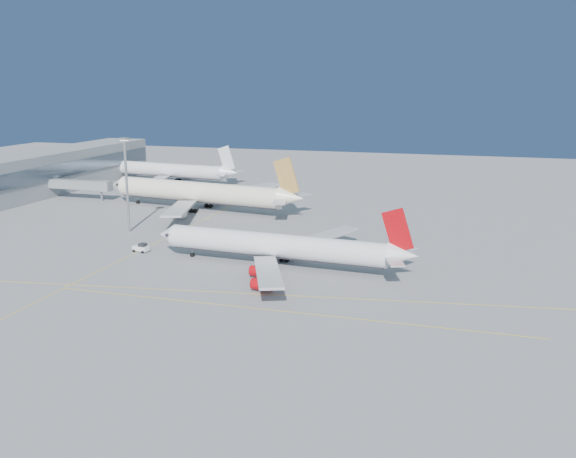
% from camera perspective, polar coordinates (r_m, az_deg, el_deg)
% --- Properties ---
extents(ground, '(500.00, 500.00, 0.00)m').
position_cam_1_polar(ground, '(129.36, -0.94, -5.02)').
color(ground, slate).
rests_on(ground, ground).
extents(terminal, '(18.40, 110.00, 15.00)m').
position_cam_1_polar(terminal, '(255.15, -20.25, 4.87)').
color(terminal, gray).
rests_on(terminal, ground).
extents(jet_bridge, '(23.60, 3.60, 6.90)m').
position_cam_1_polar(jet_bridge, '(232.40, -17.77, 3.75)').
color(jet_bridge, gray).
rests_on(jet_bridge, ground).
extents(taxiway_lines, '(118.86, 140.00, 0.02)m').
position_cam_1_polar(taxiway_lines, '(139.89, -5.92, -3.69)').
color(taxiway_lines, yellow).
rests_on(taxiway_lines, ground).
extents(airliner_virgin, '(61.30, 54.90, 15.12)m').
position_cam_1_polar(airliner_virgin, '(141.08, -0.70, -1.56)').
color(airliner_virgin, white).
rests_on(airliner_virgin, ground).
extents(airliner_etihad, '(71.13, 65.08, 18.60)m').
position_cam_1_polar(airliner_etihad, '(204.94, -7.69, 3.22)').
color(airliner_etihad, '#F1E8CE').
rests_on(airliner_etihad, ground).
extents(airliner_third, '(59.51, 54.46, 15.97)m').
position_cam_1_polar(airliner_third, '(264.61, -10.16, 5.14)').
color(airliner_third, white).
rests_on(airliner_third, ground).
extents(pushback_tug, '(4.11, 2.89, 2.16)m').
position_cam_1_polar(pushback_tug, '(157.96, -12.92, -1.64)').
color(pushback_tug, white).
rests_on(pushback_tug, ground).
extents(light_mast, '(2.20, 2.20, 25.45)m').
position_cam_1_polar(light_mast, '(177.83, -14.18, 4.52)').
color(light_mast, gray).
rests_on(light_mast, ground).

